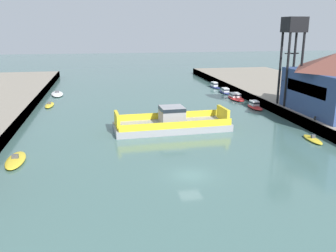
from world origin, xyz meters
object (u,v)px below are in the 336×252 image
(chain_ferry, at_px, (172,123))
(moored_boat_mid_right, at_px, (255,106))
(moored_boat_near_right, at_px, (16,160))
(crane_tower, at_px, (293,35))
(moored_boat_upstream_a, at_px, (57,94))
(moored_boat_near_left, at_px, (225,91))
(moored_boat_mid_left, at_px, (215,86))
(moored_boat_far_right, at_px, (236,97))
(warehouse_shed, at_px, (335,83))
(moored_boat_upstream_b, at_px, (313,139))
(moored_boat_far_left, at_px, (50,105))

(chain_ferry, distance_m, moored_boat_mid_right, 23.62)
(moored_boat_near_right, height_order, crane_tower, crane_tower)
(moored_boat_upstream_a, bearing_deg, moored_boat_near_left, -7.03)
(moored_boat_mid_left, height_order, moored_boat_far_right, moored_boat_mid_left)
(warehouse_shed, bearing_deg, moored_boat_mid_left, 102.13)
(moored_boat_mid_right, xyz_separation_m, moored_boat_upstream_a, (-41.90, 23.09, -0.28))
(moored_boat_mid_left, distance_m, moored_boat_upstream_a, 41.94)
(moored_boat_near_right, bearing_deg, moored_boat_upstream_b, 1.63)
(moored_boat_near_left, relative_size, moored_boat_upstream_a, 0.75)
(moored_boat_near_left, height_order, moored_boat_far_right, moored_boat_near_left)
(chain_ferry, bearing_deg, moored_boat_upstream_a, 121.57)
(moored_boat_mid_right, bearing_deg, moored_boat_near_left, 90.54)
(moored_boat_near_right, xyz_separation_m, moored_boat_far_right, (41.72, 33.67, 0.22))
(moored_boat_far_left, height_order, crane_tower, crane_tower)
(moored_boat_far_left, xyz_separation_m, moored_boat_upstream_b, (41.55, -32.38, 0.00))
(moored_boat_near_left, distance_m, crane_tower, 27.80)
(moored_boat_mid_left, bearing_deg, moored_boat_mid_right, -89.75)
(moored_boat_mid_left, distance_m, moored_boat_far_right, 16.55)
(moored_boat_near_left, bearing_deg, moored_boat_far_left, -169.41)
(moored_boat_far_left, distance_m, warehouse_shed, 56.14)
(moored_boat_near_right, distance_m, moored_boat_far_right, 53.61)
(moored_boat_mid_left, height_order, moored_boat_far_left, moored_boat_mid_left)
(moored_boat_far_left, bearing_deg, moored_boat_far_right, 0.15)
(moored_boat_near_left, xyz_separation_m, moored_boat_near_right, (-41.82, -41.40, -0.25))
(moored_boat_near_right, height_order, moored_boat_upstream_b, moored_boat_near_right)
(moored_boat_mid_left, xyz_separation_m, moored_boat_far_left, (-41.99, -16.66, -0.36))
(crane_tower, bearing_deg, moored_boat_upstream_a, 148.21)
(chain_ferry, bearing_deg, moored_boat_mid_left, 63.25)
(moored_boat_far_left, distance_m, moored_boat_upstream_b, 52.68)
(moored_boat_near_left, relative_size, moored_boat_far_right, 0.78)
(chain_ferry, distance_m, moored_boat_far_left, 31.73)
(moored_boat_near_right, distance_m, warehouse_shed, 51.93)
(moored_boat_near_left, bearing_deg, moored_boat_mid_right, -89.46)
(moored_boat_far_left, relative_size, moored_boat_upstream_b, 1.20)
(moored_boat_mid_left, bearing_deg, crane_tower, -82.35)
(crane_tower, bearing_deg, moored_boat_near_right, -158.75)
(chain_ferry, relative_size, moored_boat_far_right, 2.40)
(moored_boat_near_right, distance_m, moored_boat_upstream_a, 46.55)
(chain_ferry, xyz_separation_m, crane_tower, (24.18, 7.11, 13.66))
(moored_boat_near_left, relative_size, moored_boat_mid_right, 1.05)
(moored_boat_mid_right, distance_m, moored_boat_far_left, 43.30)
(moored_boat_mid_left, distance_m, moored_boat_upstream_b, 49.05)
(chain_ferry, bearing_deg, warehouse_shed, -1.31)
(moored_boat_far_right, xyz_separation_m, warehouse_shed, (8.75, -23.47, 6.52))
(warehouse_shed, bearing_deg, moored_boat_upstream_a, 144.19)
(warehouse_shed, height_order, crane_tower, crane_tower)
(chain_ferry, bearing_deg, moored_boat_far_left, 134.28)
(moored_boat_far_right, height_order, warehouse_shed, warehouse_shed)
(moored_boat_near_right, xyz_separation_m, crane_tower, (46.20, 17.97, 14.54))
(moored_boat_near_right, distance_m, moored_boat_mid_right, 48.09)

